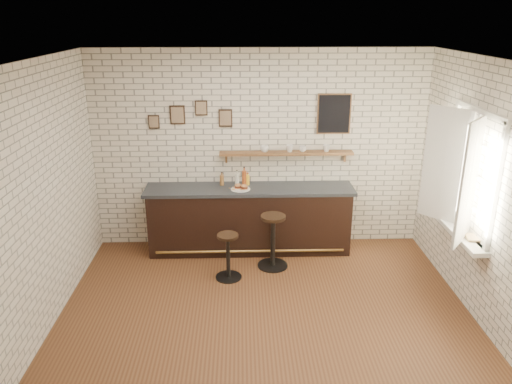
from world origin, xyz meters
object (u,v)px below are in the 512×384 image
at_px(condiment_bottle_yellow, 248,180).
at_px(shelf_cup_b, 290,148).
at_px(bitters_bottle_amber, 244,178).
at_px(shelf_cup_a, 265,149).
at_px(bar_counter, 250,219).
at_px(book_upper, 466,237).
at_px(sandwich_plate, 241,189).
at_px(book_lower, 466,238).
at_px(bitters_bottle_brown, 222,180).
at_px(bar_stool_left, 228,255).
at_px(bitters_bottle_white, 237,179).
at_px(shelf_cup_d, 326,148).
at_px(ciabatta_sandwich, 241,186).
at_px(shelf_cup_c, 303,149).
at_px(bar_stool_right, 273,239).

relative_size(condiment_bottle_yellow, shelf_cup_b, 1.72).
bearing_deg(bitters_bottle_amber, shelf_cup_a, 12.86).
bearing_deg(shelf_cup_a, bitters_bottle_amber, 156.34).
height_order(bar_counter, bitters_bottle_amber, bitters_bottle_amber).
distance_m(bitters_bottle_amber, book_upper, 3.19).
height_order(shelf_cup_a, shelf_cup_b, shelf_cup_b).
relative_size(sandwich_plate, book_lower, 1.31).
distance_m(bitters_bottle_amber, shelf_cup_a, 0.53).
distance_m(bar_counter, bitters_bottle_brown, 0.73).
bearing_deg(bar_stool_left, book_upper, -15.95).
xyz_separation_m(bitters_bottle_brown, bitters_bottle_white, (0.23, 0.00, 0.01)).
bearing_deg(book_upper, shelf_cup_d, 136.96).
height_order(bar_stool_left, book_upper, book_upper).
xyz_separation_m(ciabatta_sandwich, book_lower, (2.66, -1.61, -0.12)).
bearing_deg(bar_counter, shelf_cup_d, 9.85).
height_order(shelf_cup_c, book_upper, shelf_cup_c).
height_order(ciabatta_sandwich, condiment_bottle_yellow, condiment_bottle_yellow).
xyz_separation_m(sandwich_plate, ciabatta_sandwich, (0.01, 0.00, 0.04)).
distance_m(sandwich_plate, ciabatta_sandwich, 0.04).
bearing_deg(sandwich_plate, bar_stool_left, -102.53).
bearing_deg(shelf_cup_c, bitters_bottle_amber, 129.30).
relative_size(bitters_bottle_amber, shelf_cup_a, 2.26).
bearing_deg(bitters_bottle_brown, ciabatta_sandwich, -35.44).
bearing_deg(bitters_bottle_amber, book_upper, -34.88).
bearing_deg(shelf_cup_d, book_upper, -76.88).
distance_m(shelf_cup_d, book_lower, 2.41).
height_order(shelf_cup_d, book_upper, shelf_cup_d).
relative_size(condiment_bottle_yellow, book_upper, 0.92).
bearing_deg(ciabatta_sandwich, shelf_cup_d, 12.18).
height_order(shelf_cup_c, book_lower, shelf_cup_c).
bearing_deg(book_upper, bar_counter, 157.15).
distance_m(ciabatta_sandwich, shelf_cup_b, 0.92).
relative_size(ciabatta_sandwich, condiment_bottle_yellow, 1.16).
bearing_deg(book_upper, ciabatta_sandwich, 159.56).
bearing_deg(ciabatta_sandwich, bitters_bottle_brown, 144.56).
xyz_separation_m(bar_stool_left, bar_stool_right, (0.63, 0.31, 0.07)).
relative_size(bar_counter, book_lower, 14.50).
bearing_deg(book_upper, book_lower, 100.83).
bearing_deg(bar_stool_right, book_lower, -26.83).
bearing_deg(condiment_bottle_yellow, shelf_cup_d, 3.41).
distance_m(bar_counter, book_upper, 3.08).
distance_m(bitters_bottle_amber, shelf_cup_c, 0.97).
relative_size(bitters_bottle_white, shelf_cup_a, 1.86).
relative_size(sandwich_plate, shelf_cup_a, 2.24).
relative_size(bitters_bottle_brown, bitters_bottle_white, 0.89).
relative_size(sandwich_plate, shelf_cup_d, 2.59).
distance_m(bar_counter, shelf_cup_d, 1.57).
distance_m(bitters_bottle_white, shelf_cup_c, 1.08).
distance_m(bitters_bottle_amber, shelf_cup_d, 1.31).
bearing_deg(condiment_bottle_yellow, bar_stool_right, -63.51).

